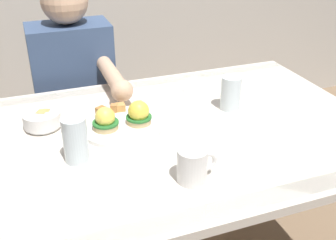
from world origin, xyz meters
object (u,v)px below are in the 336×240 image
(fork, at_px, (190,83))
(water_glass_near, at_px, (76,142))
(dining_table, at_px, (192,153))
(water_glass_extra, at_px, (230,94))
(fruit_bowl, at_px, (42,120))
(diner_person, at_px, (77,93))
(coffee_mug, at_px, (193,164))
(eggs_benedict_plate, at_px, (123,121))

(fork, relative_size, water_glass_near, 0.96)
(dining_table, relative_size, water_glass_extra, 9.90)
(fruit_bowl, relative_size, diner_person, 0.11)
(water_glass_near, xyz_separation_m, diner_person, (0.09, 0.67, -0.15))
(coffee_mug, distance_m, water_glass_extra, 0.45)
(eggs_benedict_plate, height_order, coffee_mug, coffee_mug)
(eggs_benedict_plate, xyz_separation_m, fork, (0.35, 0.27, -0.02))
(water_glass_near, bearing_deg, fruit_bowl, 108.03)
(water_glass_extra, bearing_deg, water_glass_near, -165.54)
(fruit_bowl, bearing_deg, fork, 16.60)
(eggs_benedict_plate, bearing_deg, water_glass_near, -140.69)
(dining_table, distance_m, eggs_benedict_plate, 0.27)
(fork, distance_m, water_glass_near, 0.66)
(fork, bearing_deg, eggs_benedict_plate, -142.72)
(dining_table, distance_m, fork, 0.38)
(water_glass_near, bearing_deg, coffee_mug, -36.65)
(fork, relative_size, water_glass_extra, 1.07)
(dining_table, xyz_separation_m, water_glass_near, (-0.39, -0.07, 0.17))
(coffee_mug, bearing_deg, water_glass_extra, 49.80)
(dining_table, relative_size, coffee_mug, 10.78)
(diner_person, bearing_deg, water_glass_near, -98.05)
(dining_table, height_order, water_glass_extra, water_glass_extra)
(fruit_bowl, height_order, fork, fruit_bowl)
(coffee_mug, relative_size, water_glass_extra, 0.92)
(fruit_bowl, height_order, water_glass_near, water_glass_near)
(fruit_bowl, relative_size, water_glass_extra, 0.99)
(fruit_bowl, bearing_deg, water_glass_near, -71.97)
(fruit_bowl, height_order, water_glass_extra, water_glass_extra)
(water_glass_extra, height_order, diner_person, diner_person)
(fruit_bowl, relative_size, coffee_mug, 1.08)
(dining_table, xyz_separation_m, fork, (0.13, 0.34, 0.11))
(coffee_mug, xyz_separation_m, water_glass_extra, (0.29, 0.35, 0.00))
(eggs_benedict_plate, xyz_separation_m, diner_person, (-0.07, 0.53, -0.12))
(fruit_bowl, distance_m, water_glass_extra, 0.64)
(fork, height_order, water_glass_extra, water_glass_extra)
(fruit_bowl, height_order, coffee_mug, coffee_mug)
(dining_table, relative_size, diner_person, 1.05)
(dining_table, xyz_separation_m, fruit_bowl, (-0.46, 0.16, 0.14))
(water_glass_extra, bearing_deg, dining_table, -156.21)
(water_glass_near, xyz_separation_m, water_glass_extra, (0.56, 0.15, -0.00))
(coffee_mug, distance_m, diner_person, 0.90)
(dining_table, distance_m, water_glass_extra, 0.25)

